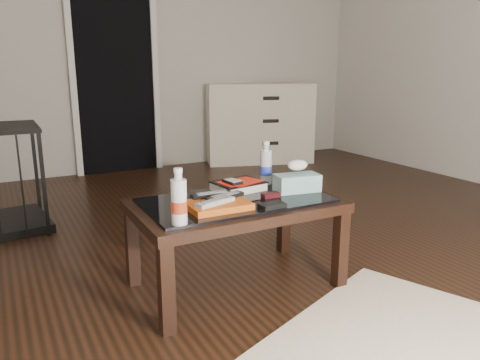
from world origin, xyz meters
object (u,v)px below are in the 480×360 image
object	(u,v)px
water_bottle_right	(266,163)
tissue_box	(297,183)
dresser	(259,123)
water_bottle_left	(179,196)
coffee_table	(236,211)
textbook	(238,186)

from	to	relation	value
water_bottle_right	tissue_box	world-z (taller)	water_bottle_right
dresser	water_bottle_left	size ratio (longest dim) A/B	5.44
coffee_table	tissue_box	size ratio (longest dim) A/B	4.35
water_bottle_left	tissue_box	world-z (taller)	water_bottle_left
dresser	tissue_box	bearing A→B (deg)	-98.70
coffee_table	water_bottle_left	xyz separation A→B (m)	(-0.38, -0.22, 0.18)
tissue_box	coffee_table	bearing A→B (deg)	-174.21
dresser	water_bottle_right	bearing A→B (deg)	-101.67
coffee_table	dresser	bearing A→B (deg)	57.76
water_bottle_left	tissue_box	bearing A→B (deg)	15.38
dresser	water_bottle_left	distance (m)	3.60
water_bottle_right	tissue_box	bearing A→B (deg)	-74.68
dresser	water_bottle_right	world-z (taller)	dresser
water_bottle_left	water_bottle_right	distance (m)	0.79
textbook	water_bottle_left	size ratio (longest dim) A/B	1.05
dresser	water_bottle_right	xyz separation A→B (m)	(-1.42, -2.51, 0.13)
water_bottle_right	tissue_box	distance (m)	0.24
water_bottle_right	tissue_box	size ratio (longest dim) A/B	1.03
coffee_table	textbook	bearing A→B (deg)	57.67
dresser	water_bottle_right	distance (m)	2.89
coffee_table	textbook	distance (m)	0.19
coffee_table	water_bottle_right	size ratio (longest dim) A/B	4.20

